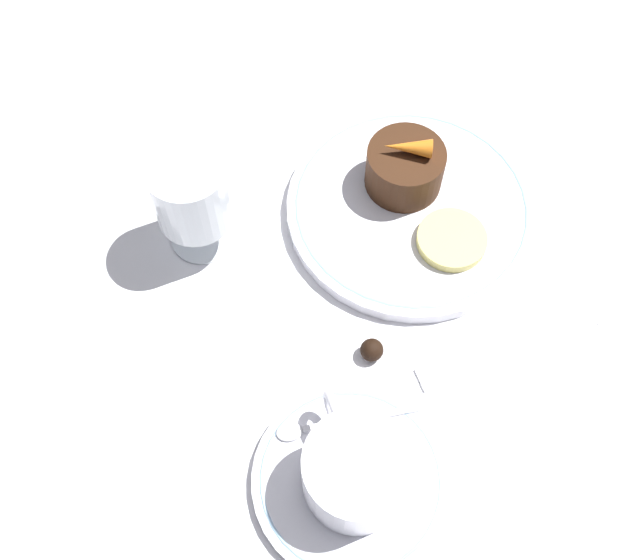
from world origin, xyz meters
TOP-DOWN VIEW (x-y plane):
  - ground_plane at (0.00, 0.00)m, footprint 3.00×3.00m
  - dinner_plate at (-0.02, -0.02)m, footprint 0.24×0.24m
  - saucer at (-0.24, 0.12)m, footprint 0.16×0.16m
  - coffee_cup at (-0.24, 0.12)m, footprint 0.11×0.08m
  - spoon at (-0.19, 0.12)m, footprint 0.03×0.12m
  - wine_glass at (0.03, 0.17)m, footprint 0.07×0.07m
  - fork at (-0.18, -0.03)m, footprint 0.02×0.17m
  - dessert_cake at (0.01, -0.03)m, footprint 0.07×0.07m
  - carrot_garnish at (0.01, -0.03)m, footprint 0.03×0.05m
  - pineapple_slice at (-0.07, -0.04)m, footprint 0.06×0.06m
  - chocolate_truffle at (-0.14, 0.07)m, footprint 0.02×0.02m

SIDE VIEW (x-z plane):
  - ground_plane at x=0.00m, z-range 0.00..0.00m
  - fork at x=-0.18m, z-range 0.00..0.01m
  - saucer at x=-0.24m, z-range 0.00..0.01m
  - dinner_plate at x=-0.02m, z-range 0.00..0.02m
  - chocolate_truffle at x=-0.14m, z-range 0.00..0.02m
  - spoon at x=-0.19m, z-range 0.01..0.01m
  - pineapple_slice at x=-0.07m, z-range 0.01..0.02m
  - dessert_cake at x=0.01m, z-range 0.01..0.06m
  - coffee_cup at x=-0.24m, z-range 0.01..0.07m
  - carrot_garnish at x=0.01m, z-range 0.06..0.08m
  - wine_glass at x=0.03m, z-range 0.01..0.12m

